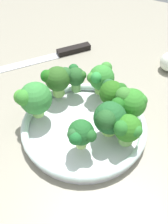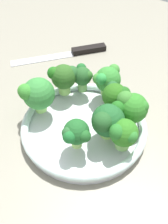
# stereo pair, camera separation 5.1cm
# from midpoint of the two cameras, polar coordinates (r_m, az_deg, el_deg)

# --- Properties ---
(ground_plane) EXTENTS (1.30, 1.30, 0.03)m
(ground_plane) POSITION_cam_midpoint_polar(r_m,az_deg,el_deg) (0.57, 7.12, -4.42)
(ground_plane) COLOR gray
(bowl) EXTENTS (0.25, 0.25, 0.03)m
(bowl) POSITION_cam_midpoint_polar(r_m,az_deg,el_deg) (0.54, 2.69, -3.38)
(bowl) COLOR silver
(bowl) RESTS_ON ground_plane
(broccoli_floret_0) EXTENTS (0.05, 0.05, 0.06)m
(broccoli_floret_0) POSITION_cam_midpoint_polar(r_m,az_deg,el_deg) (0.46, 1.39, -4.72)
(broccoli_floret_0) COLOR #A2CB66
(broccoli_floret_0) RESTS_ON bowl
(broccoli_floret_1) EXTENTS (0.08, 0.06, 0.07)m
(broccoli_floret_1) POSITION_cam_midpoint_polar(r_m,az_deg,el_deg) (0.48, 8.15, -1.94)
(broccoli_floret_1) COLOR #96C956
(broccoli_floret_1) RESTS_ON bowl
(broccoli_floret_2) EXTENTS (0.06, 0.06, 0.07)m
(broccoli_floret_2) POSITION_cam_midpoint_polar(r_m,az_deg,el_deg) (0.57, -1.89, 7.47)
(broccoli_floret_2) COLOR #8EC05D
(broccoli_floret_2) RESTS_ON bowl
(broccoli_floret_3) EXTENTS (0.05, 0.05, 0.06)m
(broccoli_floret_3) POSITION_cam_midpoint_polar(r_m,az_deg,el_deg) (0.47, 11.57, -4.77)
(broccoli_floret_3) COLOR #86BD61
(broccoli_floret_3) RESTS_ON bowl
(broccoli_floret_4) EXTENTS (0.04, 0.05, 0.06)m
(broccoli_floret_4) POSITION_cam_midpoint_polar(r_m,az_deg,el_deg) (0.58, 2.18, 7.58)
(broccoli_floret_4) COLOR #77B25E
(broccoli_floret_4) RESTS_ON bowl
(broccoli_floret_5) EXTENTS (0.07, 0.05, 0.07)m
(broccoli_floret_5) POSITION_cam_midpoint_polar(r_m,az_deg,el_deg) (0.57, 7.58, 6.79)
(broccoli_floret_5) COLOR #9AD264
(broccoli_floret_5) RESTS_ON bowl
(broccoli_floret_6) EXTENTS (0.05, 0.05, 0.07)m
(broccoli_floret_6) POSITION_cam_midpoint_polar(r_m,az_deg,el_deg) (0.53, 9.47, 3.22)
(broccoli_floret_6) COLOR #8AC860
(broccoli_floret_6) RESTS_ON bowl
(broccoli_floret_7) EXTENTS (0.06, 0.06, 0.07)m
(broccoli_floret_7) POSITION_cam_midpoint_polar(r_m,az_deg,el_deg) (0.51, 13.09, 0.85)
(broccoli_floret_7) COLOR #91BF60
(broccoli_floret_7) RESTS_ON bowl
(broccoli_floret_8) EXTENTS (0.07, 0.07, 0.08)m
(broccoli_floret_8) POSITION_cam_midpoint_polar(r_m,az_deg,el_deg) (0.53, -7.39, 3.74)
(broccoli_floret_8) COLOR #93D064
(broccoli_floret_8) RESTS_ON bowl
(knife) EXTENTS (0.22, 0.19, 0.01)m
(knife) POSITION_cam_midpoint_polar(r_m,az_deg,el_deg) (0.76, -0.53, 12.51)
(knife) COLOR silver
(knife) RESTS_ON ground_plane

